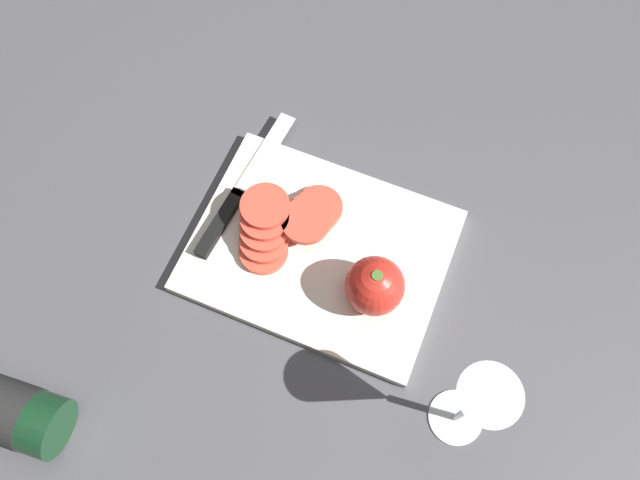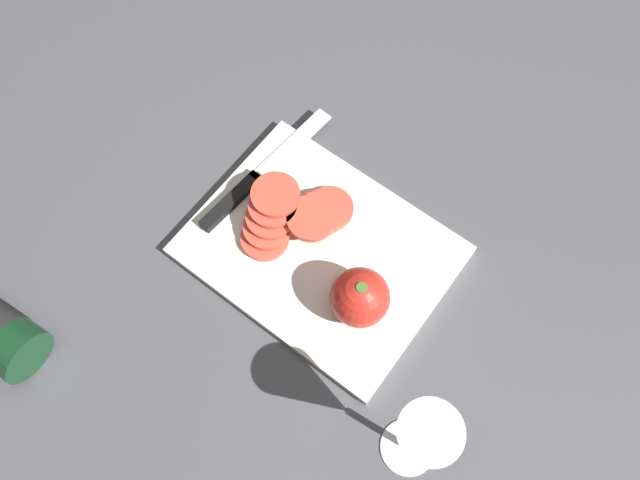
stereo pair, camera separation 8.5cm
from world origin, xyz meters
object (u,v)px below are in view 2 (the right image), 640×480
at_px(knife, 245,188).
at_px(tomato_slice_stack_far, 321,213).
at_px(wine_glass, 422,438).
at_px(whole_tomato, 360,297).
at_px(tomato_slice_stack_near, 270,217).

bearing_deg(knife, tomato_slice_stack_far, -71.89).
height_order(knife, tomato_slice_stack_far, tomato_slice_stack_far).
bearing_deg(wine_glass, tomato_slice_stack_far, -33.46).
xyz_separation_m(whole_tomato, tomato_slice_stack_far, (0.12, -0.07, -0.02)).
relative_size(wine_glass, tomato_slice_stack_far, 1.67).
distance_m(knife, tomato_slice_stack_near, 0.07).
relative_size(tomato_slice_stack_near, tomato_slice_stack_far, 1.10).
xyz_separation_m(whole_tomato, tomato_slice_stack_near, (0.17, -0.03, -0.02)).
xyz_separation_m(tomato_slice_stack_near, tomato_slice_stack_far, (-0.05, -0.05, -0.00)).
height_order(knife, tomato_slice_stack_near, tomato_slice_stack_near).
bearing_deg(knife, wine_glass, -107.10).
bearing_deg(tomato_slice_stack_near, knife, -17.36).
distance_m(wine_glass, tomato_slice_stack_near, 0.37).
relative_size(wine_glass, whole_tomato, 2.24).
bearing_deg(knife, tomato_slice_stack_near, -103.02).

